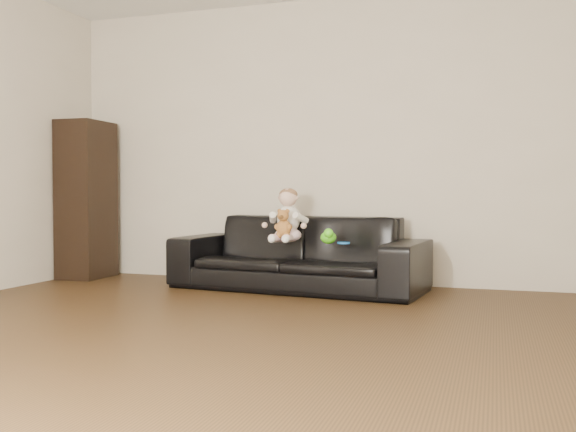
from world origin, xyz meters
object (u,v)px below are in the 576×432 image
(toy_blue_disc, at_px, (344,243))
(cabinet, at_px, (87,200))
(sofa, at_px, (298,253))
(teddy_bear, at_px, (283,224))
(toy_green, at_px, (328,237))
(baby, at_px, (288,218))
(toy_rattle, at_px, (330,239))

(toy_blue_disc, bearing_deg, cabinet, 174.94)
(sofa, xyz_separation_m, toy_blue_disc, (0.43, -0.13, 0.11))
(teddy_bear, relative_size, toy_blue_disc, 2.18)
(toy_green, height_order, toy_blue_disc, toy_green)
(cabinet, xyz_separation_m, toy_green, (2.50, -0.29, -0.30))
(baby, xyz_separation_m, teddy_bear, (0.01, -0.14, -0.04))
(sofa, xyz_separation_m, cabinet, (-2.18, 0.10, 0.45))
(cabinet, distance_m, toy_blue_disc, 2.64)
(cabinet, height_order, baby, cabinet)
(sofa, xyz_separation_m, toy_rattle, (0.32, -0.13, 0.13))
(toy_green, height_order, toy_rattle, toy_green)
(teddy_bear, distance_m, toy_blue_disc, 0.51)
(sofa, relative_size, toy_rattle, 29.33)
(teddy_bear, bearing_deg, toy_green, 1.04)
(toy_green, bearing_deg, cabinet, 173.39)
(teddy_bear, relative_size, toy_green, 1.51)
(sofa, height_order, toy_blue_disc, sofa)
(sofa, xyz_separation_m, teddy_bear, (-0.05, -0.25, 0.26))
(teddy_bear, xyz_separation_m, toy_rattle, (0.36, 0.12, -0.13))
(baby, xyz_separation_m, toy_rattle, (0.37, -0.01, -0.16))
(baby, bearing_deg, cabinet, 176.22)
(cabinet, bearing_deg, teddy_bear, -10.83)
(toy_rattle, bearing_deg, toy_green, -90.85)
(sofa, bearing_deg, toy_green, -24.50)
(baby, height_order, teddy_bear, baby)
(sofa, distance_m, baby, 0.33)
(baby, bearing_deg, teddy_bear, -83.88)
(cabinet, relative_size, toy_blue_disc, 14.50)
(baby, distance_m, toy_blue_disc, 0.52)
(sofa, relative_size, teddy_bear, 9.34)
(baby, relative_size, teddy_bear, 1.99)
(sofa, height_order, toy_green, sofa)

